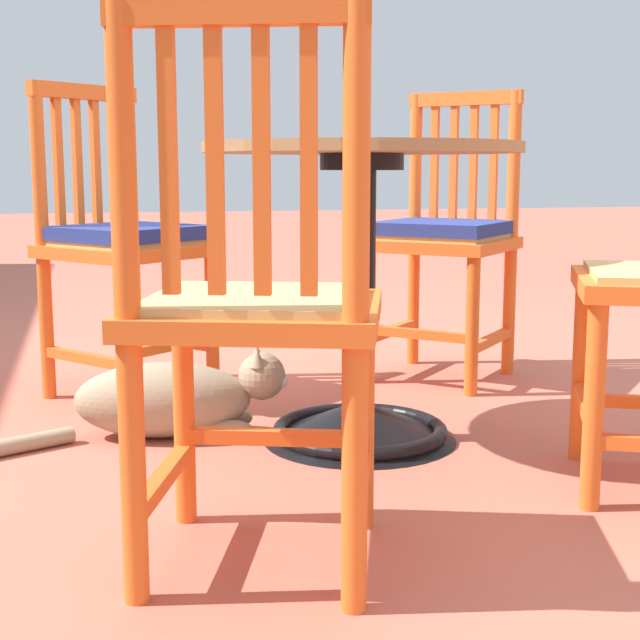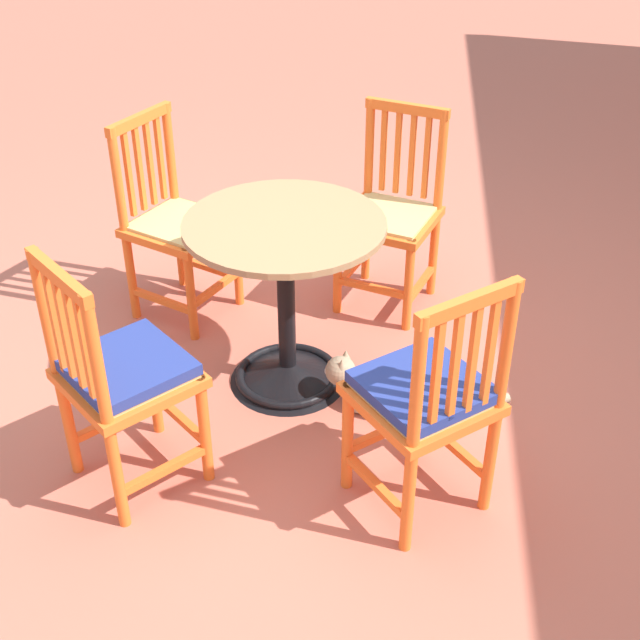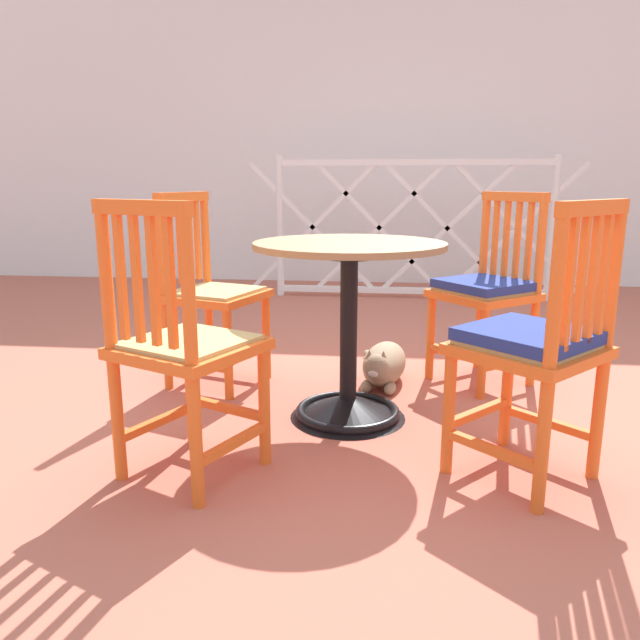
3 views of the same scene
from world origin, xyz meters
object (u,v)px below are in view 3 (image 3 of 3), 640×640
object	(u,v)px
orange_chair_at_corner	(211,295)
orange_chair_facing_out	(183,350)
tabby_cat	(383,365)
orange_chair_by_planter	(487,292)
orange_chair_near_fence	(534,348)
cafe_table	(348,351)

from	to	relation	value
orange_chair_at_corner	orange_chair_facing_out	bearing A→B (deg)	-79.03
orange_chair_facing_out	tabby_cat	distance (m)	1.23
orange_chair_by_planter	orange_chair_near_fence	bearing A→B (deg)	-90.31
orange_chair_facing_out	orange_chair_near_fence	bearing A→B (deg)	5.38
orange_chair_facing_out	orange_chair_by_planter	world-z (taller)	same
orange_chair_near_fence	orange_chair_by_planter	xyz separation A→B (m)	(0.01, 1.00, 0.00)
orange_chair_by_planter	tabby_cat	distance (m)	0.61
orange_chair_facing_out	tabby_cat	world-z (taller)	orange_chair_facing_out
orange_chair_by_planter	orange_chair_at_corner	bearing A→B (deg)	-172.77
tabby_cat	cafe_table	bearing A→B (deg)	-107.82
tabby_cat	orange_chair_facing_out	bearing A→B (deg)	-122.51
orange_chair_by_planter	tabby_cat	size ratio (longest dim) A/B	1.23
cafe_table	tabby_cat	distance (m)	0.50
orange_chair_facing_out	orange_chair_near_fence	distance (m)	1.12
cafe_table	orange_chair_at_corner	distance (m)	0.79
cafe_table	orange_chair_near_fence	distance (m)	0.79
cafe_table	orange_chair_facing_out	distance (m)	0.76
tabby_cat	orange_chair_by_planter	bearing A→B (deg)	12.44
cafe_table	orange_chair_facing_out	xyz separation A→B (m)	(-0.50, -0.56, 0.15)
orange_chair_near_fence	orange_chair_by_planter	size ratio (longest dim) A/B	1.00
orange_chair_at_corner	orange_chair_near_fence	distance (m)	1.54
orange_chair_at_corner	orange_chair_by_planter	bearing A→B (deg)	7.23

